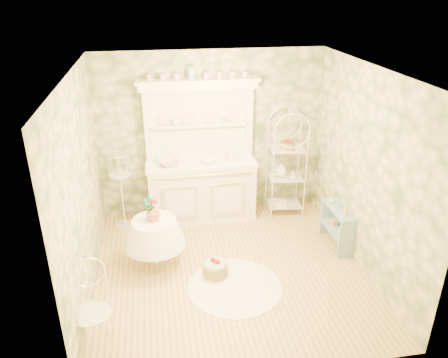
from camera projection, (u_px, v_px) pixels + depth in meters
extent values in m
plane|color=tan|center=(230.00, 270.00, 6.01)|extent=(3.60, 3.60, 0.00)
plane|color=white|center=(231.00, 72.00, 4.89)|extent=(3.60, 3.60, 0.00)
plane|color=beige|center=(82.00, 191.00, 5.18)|extent=(3.60, 3.60, 0.00)
plane|color=beige|center=(365.00, 171.00, 5.72)|extent=(3.60, 3.60, 0.00)
plane|color=beige|center=(211.00, 135.00, 7.06)|extent=(3.60, 3.60, 0.00)
plane|color=beige|center=(267.00, 265.00, 3.83)|extent=(3.60, 3.60, 0.00)
cube|color=white|center=(201.00, 154.00, 6.87)|extent=(1.87, 0.61, 2.29)
cube|color=white|center=(286.00, 162.00, 7.14)|extent=(0.61, 0.47, 1.84)
cube|color=#80A4BF|center=(337.00, 226.00, 6.45)|extent=(0.35, 0.77, 0.64)
cylinder|color=white|center=(155.00, 242.00, 5.96)|extent=(0.84, 0.84, 0.74)
cube|color=white|center=(91.00, 312.00, 4.56)|extent=(0.54, 0.54, 0.94)
cube|color=white|center=(121.00, 188.00, 6.79)|extent=(0.32, 0.32, 1.36)
cylinder|color=#A5814D|center=(215.00, 268.00, 5.85)|extent=(0.37, 0.37, 0.23)
cylinder|color=white|center=(235.00, 287.00, 5.67)|extent=(1.57, 1.57, 0.01)
imported|color=white|center=(170.00, 165.00, 6.79)|extent=(0.36, 0.36, 0.08)
imported|color=white|center=(209.00, 162.00, 6.88)|extent=(0.27, 0.27, 0.08)
imported|color=white|center=(176.00, 124.00, 6.75)|extent=(0.15, 0.15, 0.10)
imported|color=white|center=(224.00, 121.00, 6.87)|extent=(0.11, 0.11, 0.08)
imported|color=#3F7238|center=(150.00, 210.00, 5.80)|extent=(0.18, 0.12, 0.33)
imported|color=tan|center=(346.00, 211.00, 6.11)|extent=(0.06, 0.06, 0.15)
imported|color=#84A4D5|center=(338.00, 205.00, 6.36)|extent=(0.05, 0.05, 0.10)
imported|color=silver|center=(331.00, 201.00, 6.49)|extent=(0.08, 0.08, 0.09)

